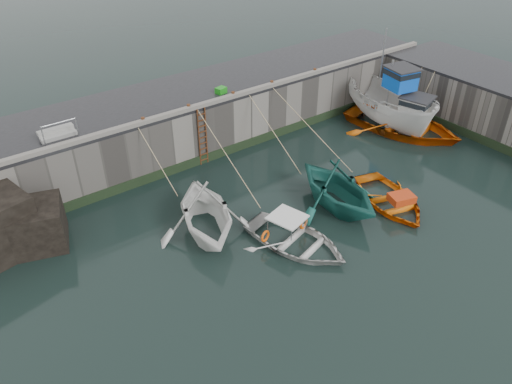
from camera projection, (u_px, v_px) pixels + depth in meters
ground at (367, 245)px, 21.24m from camera, size 120.00×120.00×0.00m
quay_back at (209, 112)px, 28.71m from camera, size 30.00×5.00×3.00m
quay_right at (510, 107)px, 29.22m from camera, size 5.00×15.00×3.00m
road_back at (207, 86)px, 27.82m from camera, size 30.00×5.00×0.16m
kerb_back at (231, 96)px, 26.16m from camera, size 30.00×0.30×0.20m
algae_back at (234, 148)px, 27.72m from camera, size 30.00×0.08×0.50m
algae_right at (479, 138)px, 28.67m from camera, size 0.08×15.00×0.50m
ladder at (203, 137)px, 25.95m from camera, size 0.51×0.08×3.20m
boat_near_white at (207, 231)px, 21.99m from camera, size 5.85×6.29×2.71m
boat_near_white_rope at (166, 192)px, 24.53m from camera, size 0.04×3.71×3.10m
boat_near_blue at (296, 245)px, 21.20m from camera, size 4.54×5.48×0.98m
boat_near_blue_rope at (226, 189)px, 24.76m from camera, size 0.04×6.29×3.10m
boat_near_blacktrim at (335, 206)px, 23.59m from camera, size 4.77×5.41×2.67m
boat_near_blacktrim_rope at (272, 164)px, 26.79m from camera, size 0.04×5.31×3.10m
boat_near_navy at (389, 203)px, 23.75m from camera, size 4.46×5.34×0.95m
boat_near_navy_rope at (312, 157)px, 27.42m from camera, size 0.04×6.56×3.10m
boat_far_white at (389, 106)px, 30.06m from camera, size 4.12×7.88×5.89m
boat_far_orange at (403, 124)px, 29.69m from camera, size 6.68×8.10×4.46m
fish_crate at (221, 90)px, 26.69m from camera, size 0.62×0.53×0.32m
railing at (57, 133)px, 22.51m from camera, size 1.60×1.05×1.00m
bollard_a at (143, 120)px, 23.73m from camera, size 0.18×0.18×0.28m
bollard_b at (189, 107)px, 24.97m from camera, size 0.18×0.18×0.28m
bollard_c at (233, 94)px, 26.30m from camera, size 0.18×0.18×0.28m
bollard_d at (272, 83)px, 27.59m from camera, size 0.18×0.18×0.28m
bollard_e at (315, 71)px, 29.17m from camera, size 0.18×0.18×0.28m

